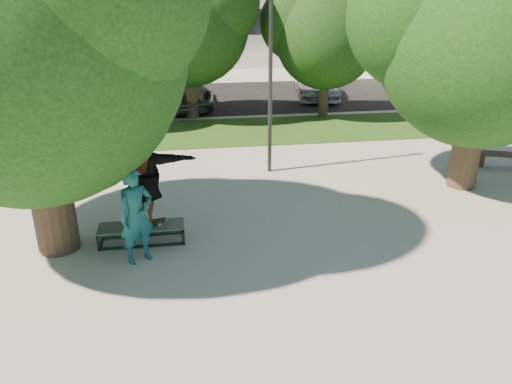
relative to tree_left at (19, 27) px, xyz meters
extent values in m
plane|color=#9F9893|center=(4.29, -1.09, -4.42)|extent=(120.00, 120.00, 0.00)
cube|color=#1F4D16|center=(5.29, 8.41, -4.41)|extent=(30.00, 4.00, 0.02)
cube|color=black|center=(4.29, 14.91, -4.42)|extent=(40.00, 8.00, 0.01)
cylinder|color=#38281E|center=(0.09, -0.09, -2.82)|extent=(0.84, 0.84, 3.20)
sphere|color=black|center=(0.09, -0.09, -0.35)|extent=(5.80, 5.80, 5.80)
cylinder|color=#38281E|center=(10.29, 1.91, -2.92)|extent=(0.76, 0.76, 3.00)
sphere|color=black|center=(10.29, 1.91, -0.64)|extent=(5.20, 5.20, 5.20)
sphere|color=black|center=(8.99, 2.69, 0.01)|extent=(3.90, 3.90, 3.90)
cylinder|color=#38281E|center=(-2.21, 9.91, -3.02)|extent=(0.44, 0.44, 2.80)
sphere|color=black|center=(-2.21, 9.91, -0.96)|extent=(4.40, 4.40, 4.40)
sphere|color=black|center=(-3.31, 10.57, -0.41)|extent=(3.30, 3.30, 3.30)
sphere|color=black|center=(-1.22, 9.47, -0.19)|extent=(3.08, 3.08, 3.08)
cylinder|color=#38281E|center=(3.29, 10.91, -2.92)|extent=(0.50, 0.50, 3.00)
sphere|color=black|center=(3.29, 10.91, -0.70)|extent=(4.80, 4.80, 4.80)
sphere|color=black|center=(2.09, 11.63, -0.10)|extent=(3.60, 3.60, 3.60)
sphere|color=black|center=(4.37, 10.43, 0.14)|extent=(3.36, 3.36, 3.36)
cylinder|color=#38281E|center=(8.79, 10.41, -3.12)|extent=(0.40, 0.40, 2.60)
sphere|color=black|center=(8.79, 10.41, -1.19)|extent=(4.20, 4.20, 4.20)
sphere|color=black|center=(7.74, 11.04, -0.67)|extent=(3.15, 3.15, 3.15)
sphere|color=black|center=(9.74, 9.99, -0.46)|extent=(2.94, 2.94, 2.94)
cylinder|color=#2D2D30|center=(5.29, 3.91, -1.42)|extent=(0.12, 0.12, 6.00)
cube|color=black|center=(2.29, 23.85, -1.42)|extent=(27.60, 0.12, 1.60)
cube|color=beige|center=(22.29, 20.91, -0.42)|extent=(15.00, 10.00, 8.00)
cube|color=#475147|center=(1.79, -0.07, -4.06)|extent=(1.80, 0.60, 0.03)
cylinder|color=white|center=(1.65, -0.15, -4.02)|extent=(0.06, 0.03, 0.06)
cylinder|color=white|center=(1.65, 0.01, -4.02)|extent=(0.06, 0.03, 0.06)
cylinder|color=white|center=(2.19, -0.15, -4.02)|extent=(0.06, 0.03, 0.06)
cylinder|color=white|center=(2.19, 0.01, -4.02)|extent=(0.06, 0.03, 0.06)
cube|color=black|center=(1.92, -0.07, -3.98)|extent=(0.78, 0.20, 0.10)
imported|color=#582926|center=(1.92, -0.07, -3.07)|extent=(2.22, 0.61, 1.81)
imported|color=#165756|center=(1.79, -0.86, -3.45)|extent=(0.85, 0.76, 1.94)
cube|color=#453629|center=(11.76, 3.32, -4.22)|extent=(0.20, 0.20, 0.41)
imported|color=#A09FA4|center=(0.58, 15.25, -3.77)|extent=(2.02, 3.99, 1.30)
imported|color=black|center=(-0.71, 15.27, -3.70)|extent=(2.33, 4.58, 1.44)
imported|color=slate|center=(2.82, 13.18, -3.69)|extent=(2.94, 5.51, 1.47)
imported|color=silver|center=(9.57, 14.41, -3.72)|extent=(2.72, 5.12, 1.41)
camera|label=1|loc=(2.73, -9.87, 0.65)|focal=35.00mm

